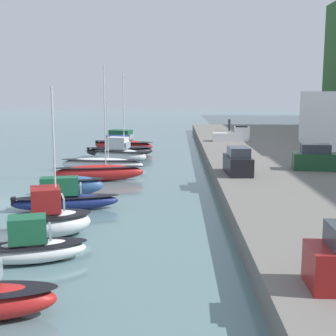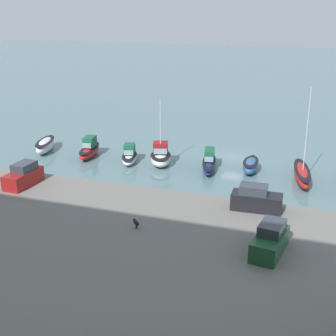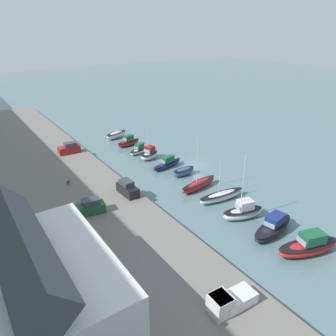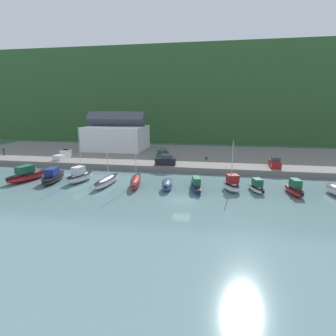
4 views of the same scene
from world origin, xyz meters
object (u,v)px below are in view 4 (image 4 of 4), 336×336
moored_boat_5 (167,185)px  moored_boat_6 (196,185)px  person_on_quay (4,151)px  moored_boat_9 (294,189)px  parked_car_0 (275,163)px  moored_boat_8 (257,187)px  dog_on_quay (206,158)px  moored_boat_1 (53,177)px  parked_car_2 (162,154)px  pickup_truck_0 (63,155)px  moored_boat_2 (80,176)px  moored_boat_7 (232,185)px  parked_car_1 (166,160)px  moored_boat_0 (27,175)px  moored_boat_3 (107,181)px  moored_boat_4 (136,181)px

moored_boat_5 → moored_boat_6: size_ratio=0.64×
person_on_quay → moored_boat_9: bearing=-13.7°
parked_car_0 → moored_boat_9: bearing=-87.8°
moored_boat_8 → dog_on_quay: size_ratio=6.31×
parked_car_0 → dog_on_quay: bearing=162.0°
moored_boat_1 → parked_car_2: 24.65m
moored_boat_1 → pickup_truck_0: 15.80m
moored_boat_1 → moored_boat_2: bearing=-1.7°
moored_boat_9 → moored_boat_7: bearing=170.5°
moored_boat_6 → person_on_quay: (-48.73, 15.97, 1.53)m
moored_boat_6 → dog_on_quay: bearing=75.0°
moored_boat_1 → moored_boat_5: size_ratio=1.80×
parked_car_0 → dog_on_quay: 14.57m
moored_boat_5 → parked_car_1: parked_car_1 is taller
moored_boat_7 → moored_boat_8: 3.82m
moored_boat_0 → moored_boat_8: (39.79, 0.54, -0.27)m
moored_boat_3 → dog_on_quay: moored_boat_3 is taller
moored_boat_5 → moored_boat_0: bearing=175.2°
moored_boat_0 → pickup_truck_0: bearing=112.2°
moored_boat_7 → dog_on_quay: size_ratio=9.90×
parked_car_0 → parked_car_1: size_ratio=1.00×
pickup_truck_0 → person_on_quay: bearing=178.5°
moored_boat_8 → dog_on_quay: 19.70m
moored_boat_2 → moored_boat_7: bearing=13.8°
moored_boat_3 → parked_car_1: 14.53m
moored_boat_4 → parked_car_0: size_ratio=2.34×
moored_boat_5 → dog_on_quay: dog_on_quay is taller
moored_boat_4 → parked_car_2: moored_boat_4 is taller
moored_boat_7 → moored_boat_9: size_ratio=1.37×
moored_boat_6 → pickup_truck_0: (-31.89, 14.78, 1.25)m
moored_boat_2 → dog_on_quay: size_ratio=12.08×
moored_boat_8 → pickup_truck_0: 43.61m
moored_boat_1 → person_on_quay: bearing=136.7°
moored_boat_1 → parked_car_2: parked_car_2 is taller
moored_boat_2 → moored_boat_0: bearing=-160.3°
moored_boat_0 → parked_car_2: size_ratio=1.92×
moored_boat_3 → parked_car_1: bearing=60.9°
moored_boat_2 → moored_boat_4: moored_boat_4 is taller
moored_boat_3 → dog_on_quay: 24.64m
moored_boat_6 → moored_boat_7: (5.60, 0.60, 0.21)m
moored_boat_7 → parked_car_2: (-14.79, 18.44, 1.14)m
moored_boat_4 → moored_boat_9: bearing=-10.0°
moored_boat_8 → parked_car_2: bearing=118.9°
pickup_truck_0 → dog_on_quay: (32.95, 3.87, -0.36)m
moored_boat_3 → pickup_truck_0: (-16.81, 14.72, 1.31)m
parked_car_1 → moored_boat_7: bearing=-134.6°
moored_boat_1 → moored_boat_5: 20.74m
moored_boat_8 → parked_car_2: parked_car_2 is taller
parked_car_2 → dog_on_quay: 10.26m
person_on_quay → dog_on_quay: (49.78, 2.69, -0.64)m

